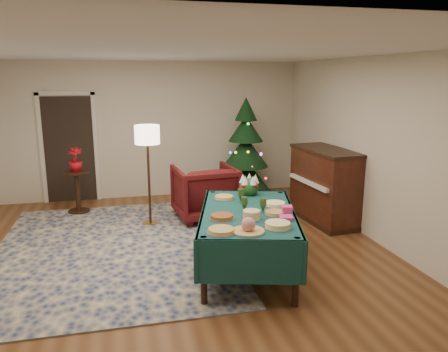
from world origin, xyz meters
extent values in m
plane|color=#593319|center=(0.00, 0.00, 0.00)|extent=(7.00, 7.00, 0.00)
plane|color=white|center=(0.00, 0.00, 2.70)|extent=(7.00, 7.00, 0.00)
plane|color=beige|center=(0.00, 3.50, 1.35)|extent=(6.00, 0.00, 6.00)
plane|color=beige|center=(0.00, -3.50, 1.35)|extent=(6.00, 0.00, 6.00)
plane|color=beige|center=(3.00, 0.00, 1.35)|extent=(0.00, 7.00, 7.00)
cube|color=black|center=(-1.60, 3.48, 1.02)|extent=(0.92, 0.02, 2.04)
cube|color=silver|center=(-2.10, 3.48, 1.05)|extent=(0.08, 0.04, 2.14)
cube|color=silver|center=(-1.10, 3.48, 1.05)|extent=(0.08, 0.04, 2.14)
cube|color=silver|center=(-1.60, 3.48, 2.10)|extent=(1.08, 0.04, 0.08)
cube|color=navy|center=(-0.82, 0.73, 0.01)|extent=(3.21, 4.21, 0.02)
cylinder|color=black|center=(0.17, -1.10, 0.39)|extent=(0.07, 0.07, 0.78)
cylinder|color=black|center=(0.63, 0.64, 0.39)|extent=(0.07, 0.07, 0.78)
cylinder|color=black|center=(1.11, -1.35, 0.39)|extent=(0.07, 0.07, 0.78)
cylinder|color=black|center=(1.57, 0.39, 0.39)|extent=(0.07, 0.07, 0.78)
cube|color=#134344|center=(0.87, -0.36, 0.76)|extent=(1.61, 2.20, 0.04)
cube|color=#134344|center=(1.12, 0.58, 0.53)|extent=(1.14, 0.33, 0.49)
cube|color=#134344|center=(0.62, -1.30, 0.53)|extent=(1.14, 0.33, 0.49)
cube|color=#134344|center=(1.41, -0.50, 0.53)|extent=(0.55, 1.94, 0.49)
cube|color=#134344|center=(0.33, -0.21, 0.53)|extent=(0.55, 1.94, 0.49)
cylinder|color=silver|center=(0.37, -1.03, 0.78)|extent=(0.33, 0.33, 0.01)
cylinder|color=tan|center=(0.37, -1.03, 0.81)|extent=(0.28, 0.28, 0.04)
cylinder|color=silver|center=(0.66, -1.08, 0.78)|extent=(0.36, 0.36, 0.01)
sphere|color=#CC727A|center=(0.66, -1.08, 0.87)|extent=(0.16, 0.16, 0.16)
cylinder|color=silver|center=(1.01, -1.02, 0.78)|extent=(0.33, 0.33, 0.01)
cylinder|color=#D8D172|center=(1.01, -1.02, 0.82)|extent=(0.28, 0.28, 0.05)
cylinder|color=silver|center=(0.48, -0.58, 0.78)|extent=(0.31, 0.31, 0.01)
cylinder|color=brown|center=(0.48, -0.58, 0.81)|extent=(0.26, 0.26, 0.04)
cylinder|color=silver|center=(0.82, -0.66, 0.78)|extent=(0.24, 0.24, 0.01)
cylinder|color=tan|center=(0.82, -0.66, 0.84)|extent=(0.20, 0.20, 0.09)
cylinder|color=silver|center=(1.15, -0.56, 0.78)|extent=(0.28, 0.28, 0.01)
cylinder|color=#B2844C|center=(1.15, -0.56, 0.81)|extent=(0.23, 0.23, 0.03)
cylinder|color=silver|center=(1.28, -0.20, 0.78)|extent=(0.31, 0.31, 0.01)
cylinder|color=#F2EACC|center=(1.28, -0.20, 0.81)|extent=(0.26, 0.26, 0.03)
cylinder|color=silver|center=(0.71, 0.25, 0.78)|extent=(0.30, 0.30, 0.01)
cylinder|color=tan|center=(0.71, 0.25, 0.81)|extent=(0.25, 0.25, 0.03)
cone|color=#2D471E|center=(0.89, 0.05, 0.82)|extent=(0.07, 0.07, 0.09)
cylinder|color=#2D471E|center=(0.89, 0.05, 0.91)|extent=(0.08, 0.08, 0.09)
cone|color=#2D471E|center=(1.03, -0.46, 0.82)|extent=(0.07, 0.07, 0.09)
cylinder|color=#2D471E|center=(1.03, -0.46, 0.91)|extent=(0.08, 0.08, 0.09)
cone|color=#2D471E|center=(0.82, -0.35, 0.82)|extent=(0.07, 0.07, 0.09)
cylinder|color=#2D471E|center=(0.82, -0.35, 0.91)|extent=(0.08, 0.08, 0.09)
cube|color=#D13A7E|center=(1.21, -0.77, 0.80)|extent=(0.19, 0.19, 0.04)
cube|color=#E33F80|center=(1.29, -0.58, 0.83)|extent=(0.15, 0.15, 0.10)
sphere|color=#1E4C1E|center=(1.10, 0.39, 0.88)|extent=(0.27, 0.27, 0.27)
cone|color=white|center=(1.19, 0.39, 1.01)|extent=(0.10, 0.10, 0.12)
cone|color=white|center=(1.13, 0.47, 1.01)|extent=(0.10, 0.10, 0.12)
cone|color=white|center=(1.03, 0.44, 1.01)|extent=(0.10, 0.10, 0.12)
cone|color=white|center=(1.03, 0.33, 1.01)|extent=(0.10, 0.10, 0.12)
cone|color=white|center=(1.13, 0.30, 1.01)|extent=(0.10, 0.10, 0.12)
sphere|color=#B20C0F|center=(1.20, 0.45, 0.92)|extent=(0.07, 0.07, 0.07)
sphere|color=#B20C0F|center=(1.04, 0.48, 0.92)|extent=(0.07, 0.07, 0.07)
sphere|color=#B20C0F|center=(1.01, 0.32, 0.92)|extent=(0.07, 0.07, 0.07)
sphere|color=#B20C0F|center=(1.17, 0.29, 0.92)|extent=(0.07, 0.07, 0.07)
imported|color=#4F1113|center=(0.74, 1.81, 0.51)|extent=(1.08, 1.02, 1.02)
cylinder|color=#A57F3F|center=(-0.21, 1.72, 0.02)|extent=(0.28, 0.28, 0.03)
cylinder|color=black|center=(-0.21, 1.72, 0.75)|extent=(0.04, 0.04, 1.50)
cylinder|color=#FFEABF|center=(-0.21, 1.72, 1.50)|extent=(0.40, 0.40, 0.30)
cylinder|color=black|center=(-1.42, 2.64, 0.02)|extent=(0.38, 0.38, 0.04)
cylinder|color=black|center=(-1.42, 2.64, 0.37)|extent=(0.09, 0.09, 0.71)
cylinder|color=black|center=(-1.42, 2.64, 0.75)|extent=(0.43, 0.43, 0.03)
imported|color=#AC0C16|center=(-1.42, 2.64, 0.88)|extent=(0.24, 0.42, 0.24)
cylinder|color=black|center=(1.78, 2.90, 0.08)|extent=(0.12, 0.12, 0.16)
cone|color=black|center=(1.78, 2.90, 0.45)|extent=(1.43, 1.43, 0.70)
cone|color=black|center=(1.78, 2.90, 0.96)|extent=(1.17, 1.17, 0.60)
cone|color=black|center=(1.78, 2.90, 1.41)|extent=(0.88, 0.88, 0.50)
cone|color=black|center=(1.78, 2.90, 1.79)|extent=(0.57, 0.57, 0.45)
cube|color=black|center=(2.68, 1.20, 0.04)|extent=(0.74, 1.46, 0.08)
cube|color=black|center=(2.68, 1.20, 0.62)|extent=(0.72, 1.44, 1.16)
cube|color=black|center=(2.68, 1.20, 1.22)|extent=(0.76, 1.49, 0.05)
cube|color=white|center=(2.38, 1.17, 0.70)|extent=(0.23, 1.20, 0.06)
camera|label=1|loc=(-0.62, -5.32, 2.41)|focal=35.00mm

